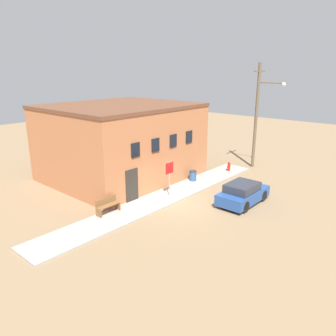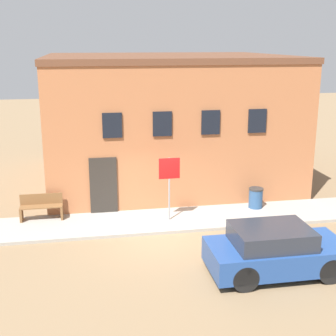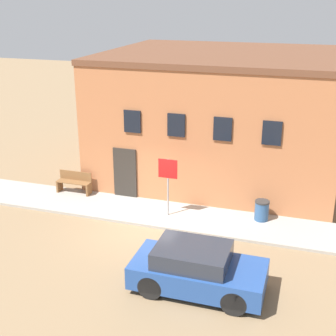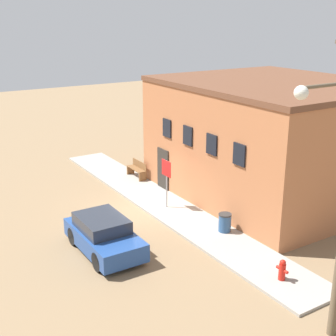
{
  "view_description": "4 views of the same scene",
  "coord_description": "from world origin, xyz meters",
  "px_view_note": "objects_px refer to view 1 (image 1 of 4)",
  "views": [
    {
      "loc": [
        -14.98,
        -12.33,
        8.14
      ],
      "look_at": [
        0.38,
        1.12,
        2.0
      ],
      "focal_mm": 35.0,
      "sensor_mm": 36.0,
      "label": 1
    },
    {
      "loc": [
        -2.4,
        -14.34,
        6.28
      ],
      "look_at": [
        0.38,
        1.12,
        2.0
      ],
      "focal_mm": 50.0,
      "sensor_mm": 36.0,
      "label": 2
    },
    {
      "loc": [
        5.34,
        -14.47,
        8.11
      ],
      "look_at": [
        0.38,
        1.12,
        2.0
      ],
      "focal_mm": 50.0,
      "sensor_mm": 36.0,
      "label": 3
    },
    {
      "loc": [
        17.6,
        -9.69,
        8.64
      ],
      "look_at": [
        0.38,
        1.12,
        2.0
      ],
      "focal_mm": 50.0,
      "sensor_mm": 36.0,
      "label": 4
    }
  ],
  "objects_px": {
    "fire_hydrant": "(229,166)",
    "utility_pole": "(258,113)",
    "parked_car": "(243,193)",
    "bench": "(108,206)",
    "stop_sign": "(169,172)",
    "trash_bin": "(193,176)"
  },
  "relations": [
    {
      "from": "stop_sign",
      "to": "trash_bin",
      "type": "height_order",
      "value": "stop_sign"
    },
    {
      "from": "fire_hydrant",
      "to": "bench",
      "type": "bearing_deg",
      "value": 175.53
    },
    {
      "from": "trash_bin",
      "to": "utility_pole",
      "type": "relative_size",
      "value": 0.09
    },
    {
      "from": "bench",
      "to": "parked_car",
      "type": "xyz_separation_m",
      "value": [
        6.69,
        -5.09,
        0.11
      ]
    },
    {
      "from": "fire_hydrant",
      "to": "utility_pole",
      "type": "bearing_deg",
      "value": -18.3
    },
    {
      "from": "fire_hydrant",
      "to": "stop_sign",
      "type": "relative_size",
      "value": 0.33
    },
    {
      "from": "bench",
      "to": "utility_pole",
      "type": "xyz_separation_m",
      "value": [
        14.64,
        -1.83,
        4.12
      ]
    },
    {
      "from": "stop_sign",
      "to": "parked_car",
      "type": "distance_m",
      "value": 4.87
    },
    {
      "from": "stop_sign",
      "to": "utility_pole",
      "type": "distance_m",
      "value": 10.63
    },
    {
      "from": "bench",
      "to": "trash_bin",
      "type": "distance_m",
      "value": 7.95
    },
    {
      "from": "bench",
      "to": "utility_pole",
      "type": "height_order",
      "value": "utility_pole"
    },
    {
      "from": "fire_hydrant",
      "to": "trash_bin",
      "type": "relative_size",
      "value": 0.97
    },
    {
      "from": "fire_hydrant",
      "to": "stop_sign",
      "type": "height_order",
      "value": "stop_sign"
    },
    {
      "from": "parked_car",
      "to": "stop_sign",
      "type": "bearing_deg",
      "value": 117.78
    },
    {
      "from": "utility_pole",
      "to": "stop_sign",
      "type": "bearing_deg",
      "value": 174.7
    },
    {
      "from": "fire_hydrant",
      "to": "bench",
      "type": "relative_size",
      "value": 0.51
    },
    {
      "from": "utility_pole",
      "to": "parked_car",
      "type": "relative_size",
      "value": 2.28
    },
    {
      "from": "fire_hydrant",
      "to": "parked_car",
      "type": "relative_size",
      "value": 0.2
    },
    {
      "from": "fire_hydrant",
      "to": "bench",
      "type": "distance_m",
      "value": 11.97
    },
    {
      "from": "bench",
      "to": "utility_pole",
      "type": "relative_size",
      "value": 0.17
    },
    {
      "from": "trash_bin",
      "to": "fire_hydrant",
      "type": "bearing_deg",
      "value": -10.29
    },
    {
      "from": "parked_car",
      "to": "utility_pole",
      "type": "bearing_deg",
      "value": 22.32
    }
  ]
}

